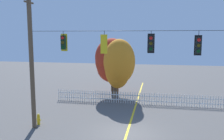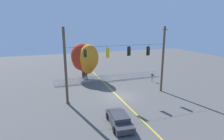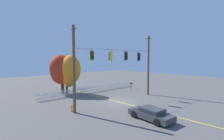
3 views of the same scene
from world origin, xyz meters
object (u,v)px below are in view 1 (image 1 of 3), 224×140
Objects in this scene: traffic_signal_eastbound_side at (64,42)px; traffic_signal_westbound_side at (104,44)px; autumn_oak_far_east at (119,63)px; autumn_maple_mid at (116,59)px; fire_hydrant at (39,119)px; traffic_signal_southbound_primary at (151,43)px; traffic_signal_northbound_secondary at (198,45)px; autumn_maple_near_fence at (113,65)px.

traffic_signal_westbound_side is (2.73, -0.02, -0.08)m from traffic_signal_eastbound_side.
autumn_oak_far_east is at bearing 75.47° from traffic_signal_eastbound_side.
fire_hydrant is (-4.04, -9.59, -3.57)m from autumn_maple_mid.
traffic_signal_northbound_secondary is (2.77, 0.00, -0.10)m from traffic_signal_southbound_primary.
traffic_signal_westbound_side is 0.96× the size of traffic_signal_northbound_secondary.
traffic_signal_westbound_side reaches higher than autumn_maple_near_fence.
traffic_signal_eastbound_side reaches higher than fire_hydrant.
traffic_signal_southbound_primary is 1.70× the size of fire_hydrant.
autumn_maple_near_fence is (1.50, 9.93, -2.57)m from traffic_signal_eastbound_side.
traffic_signal_eastbound_side is 1.62× the size of fire_hydrant.
traffic_signal_southbound_primary is at bearing -68.94° from autumn_maple_mid.
traffic_signal_southbound_primary is (2.91, 0.02, 0.05)m from traffic_signal_westbound_side.
traffic_signal_northbound_secondary is at bearing 0.00° from traffic_signal_eastbound_side.
traffic_signal_westbound_side is 10.43m from autumn_maple_mid.
autumn_oak_far_east is 7.58× the size of fire_hydrant.
autumn_maple_mid reaches higher than autumn_oak_far_east.
fire_hydrant is (-4.62, -8.26, -3.33)m from autumn_oak_far_east.
autumn_maple_mid reaches higher than autumn_maple_near_fence.
autumn_oak_far_east is at bearing 60.80° from fire_hydrant.
autumn_oak_far_east reaches higher than fire_hydrant.
traffic_signal_southbound_primary is at bearing -67.33° from autumn_maple_near_fence.
traffic_signal_northbound_secondary is 0.26× the size of autumn_maple_near_fence.
autumn_maple_mid is (1.72, 10.19, -2.01)m from traffic_signal_eastbound_side.
autumn_maple_near_fence is 1.38m from autumn_oak_far_east.
traffic_signal_eastbound_side is at bearing -104.53° from autumn_oak_far_east.
autumn_maple_near_fence is at bearing 112.67° from traffic_signal_southbound_primary.
autumn_maple_near_fence is at bearing 67.75° from fire_hydrant.
traffic_signal_southbound_primary is at bearing 0.01° from traffic_signal_eastbound_side.
autumn_maple_near_fence is at bearing 124.86° from traffic_signal_northbound_secondary.
traffic_signal_westbound_side is 0.23× the size of autumn_oak_far_east.
autumn_maple_near_fence is (-4.15, 9.93, -2.54)m from traffic_signal_southbound_primary.
traffic_signal_southbound_primary and traffic_signal_northbound_secondary have the same top height.
traffic_signal_westbound_side is at bearing -6.94° from fire_hydrant.
traffic_signal_eastbound_side reaches higher than autumn_oak_far_east.
traffic_signal_eastbound_side and traffic_signal_northbound_secondary have the same top height.
traffic_signal_westbound_side is at bearing -82.93° from autumn_maple_near_fence.
fire_hydrant is (-7.97, 0.60, -5.55)m from traffic_signal_southbound_primary.
traffic_signal_westbound_side is 5.68m from traffic_signal_northbound_secondary.
autumn_maple_mid reaches higher than fire_hydrant.
traffic_signal_westbound_side is at bearing -179.80° from traffic_signal_northbound_secondary.
autumn_maple_mid is (0.22, 0.26, 0.56)m from autumn_maple_near_fence.
fire_hydrant is at bearing 173.06° from traffic_signal_westbound_side.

